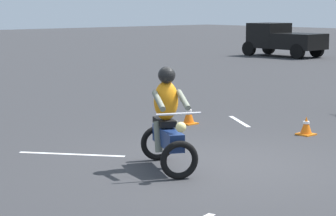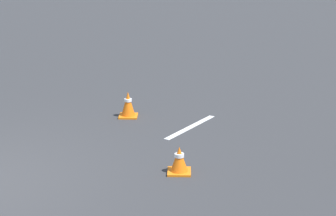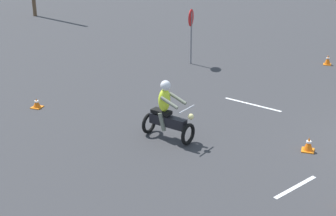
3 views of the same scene
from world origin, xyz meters
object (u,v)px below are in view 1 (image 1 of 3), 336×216
object	(u,v)px
traffic_cone_near_left	(189,114)
traffic_cone_mid_left	(306,126)
motorcycle_rider_foreground	(167,125)
pickup_truck	(282,39)

from	to	relation	value
traffic_cone_near_left	traffic_cone_mid_left	distance (m)	2.67
motorcycle_rider_foreground	traffic_cone_near_left	size ratio (longest dim) A/B	3.67
pickup_truck	motorcycle_rider_foreground	bearing A→B (deg)	-147.88
traffic_cone_mid_left	motorcycle_rider_foreground	bearing A→B (deg)	-86.98
motorcycle_rider_foreground	traffic_cone_mid_left	bearing A→B (deg)	-150.51
traffic_cone_near_left	motorcycle_rider_foreground	bearing A→B (deg)	-48.41
traffic_cone_near_left	traffic_cone_mid_left	xyz separation A→B (m)	(2.51, 0.92, -0.04)
pickup_truck	traffic_cone_near_left	world-z (taller)	pickup_truck
motorcycle_rider_foreground	pickup_truck	size ratio (longest dim) A/B	0.40
pickup_truck	traffic_cone_mid_left	bearing A→B (deg)	-142.35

